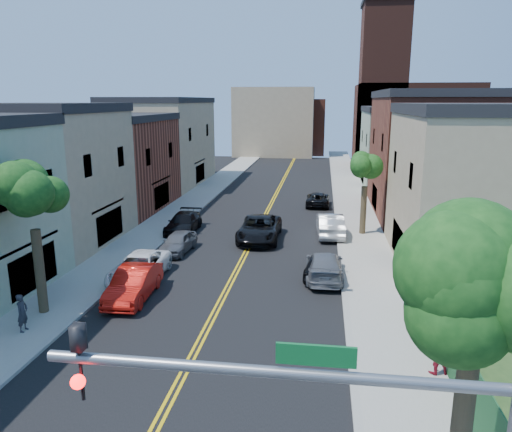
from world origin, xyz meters
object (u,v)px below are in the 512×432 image
at_px(red_sedan, 134,284).
at_px(black_car_left, 183,223).
at_px(grey_car_left, 178,242).
at_px(silver_car_right, 330,225).
at_px(pedestrian_right, 437,350).
at_px(grey_car_right, 324,266).
at_px(pedestrian_left, 22,313).
at_px(black_suv_lane, 260,229).
at_px(dark_car_right_far, 318,199).
at_px(black_car_right, 321,265).
at_px(white_pickup, 139,268).

relative_size(red_sedan, black_car_left, 0.96).
xyz_separation_m(grey_car_left, silver_car_right, (9.95, 5.42, 0.17)).
height_order(grey_car_left, pedestrian_right, pedestrian_right).
bearing_deg(red_sedan, grey_car_right, 21.78).
xyz_separation_m(red_sedan, pedestrian_left, (-3.23, -4.30, 0.19)).
bearing_deg(black_suv_lane, dark_car_right_far, 71.63).
relative_size(red_sedan, black_car_right, 1.16).
bearing_deg(black_suv_lane, pedestrian_right, -63.00).
xyz_separation_m(white_pickup, black_car_right, (9.99, 1.88, -0.02)).
bearing_deg(black_suv_lane, white_pickup, -122.80).
relative_size(white_pickup, black_suv_lane, 0.86).
height_order(red_sedan, grey_car_left, red_sedan).
height_order(pedestrian_left, pedestrian_right, pedestrian_right).
xyz_separation_m(grey_car_right, pedestrian_right, (4.00, -9.53, 0.30)).
distance_m(grey_car_left, black_car_right, 9.92).
xyz_separation_m(grey_car_right, dark_car_right_far, (-0.62, 19.32, -0.09)).
bearing_deg(grey_car_right, silver_car_right, -93.78).
distance_m(grey_car_left, dark_car_right_far, 18.17).
bearing_deg(white_pickup, pedestrian_right, -29.97).
bearing_deg(black_car_right, dark_car_right_far, -82.50).
bearing_deg(pedestrian_right, pedestrian_left, -16.02).
bearing_deg(silver_car_right, black_car_right, 82.34).
distance_m(dark_car_right_far, pedestrian_right, 29.22).
xyz_separation_m(black_car_left, pedestrian_right, (14.59, -17.91, 0.31)).
bearing_deg(red_sedan, black_suv_lane, 64.36).
bearing_deg(grey_car_left, pedestrian_right, -39.40).
distance_m(red_sedan, pedestrian_right, 14.51).
bearing_deg(black_suv_lane, black_car_left, 167.50).
bearing_deg(pedestrian_left, dark_car_right_far, -23.99).
relative_size(dark_car_right_far, pedestrian_left, 2.79).
xyz_separation_m(white_pickup, pedestrian_right, (14.19, -7.83, 0.30)).
bearing_deg(black_car_left, grey_car_right, -39.03).
height_order(grey_car_right, black_car_right, grey_car_right).
xyz_separation_m(grey_car_left, black_car_right, (9.35, -3.31, 0.02)).
relative_size(grey_car_left, pedestrian_left, 2.43).
relative_size(silver_car_right, pedestrian_left, 3.13).
bearing_deg(pedestrian_left, grey_car_left, -15.34).
xyz_separation_m(red_sedan, dark_car_right_far, (8.88, 23.55, -0.15)).
height_order(black_car_right, pedestrian_left, pedestrian_left).
bearing_deg(grey_car_right, black_car_right, -42.68).
height_order(black_car_left, black_car_right, black_car_left).
relative_size(white_pickup, black_car_right, 1.27).
height_order(white_pickup, grey_car_left, white_pickup).
relative_size(black_car_right, black_suv_lane, 0.68).
bearing_deg(dark_car_right_far, silver_car_right, 96.13).
distance_m(red_sedan, black_car_right, 10.30).
xyz_separation_m(pedestrian_left, pedestrian_right, (16.73, -1.00, 0.06)).
relative_size(grey_car_right, silver_car_right, 0.98).
distance_m(white_pickup, silver_car_right, 15.00).
relative_size(grey_car_left, pedestrian_right, 2.27).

